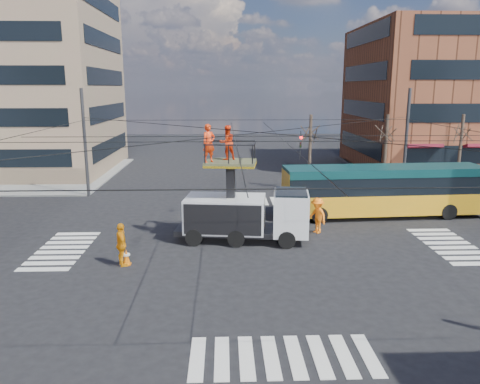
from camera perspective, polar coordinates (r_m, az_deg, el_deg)
name	(u,v)px	position (r m, az deg, el deg)	size (l,w,h in m)	color
ground	(259,248)	(24.23, 2.32, -6.78)	(120.00, 120.00, 0.00)	black
sidewalk_ne	(459,172)	(50.00, 25.14, 2.24)	(18.00, 18.00, 0.12)	slate
sidewalk_nw	(19,175)	(48.49, -25.35, 1.93)	(18.00, 18.00, 0.12)	slate
crosswalks	(259,247)	(24.23, 2.32, -6.76)	(22.40, 22.40, 0.02)	silver
building_tower	(5,11)	(51.41, -26.71, 19.14)	(18.06, 16.06, 30.00)	#94735E
building_ne	(461,98)	(52.46, 25.35, 10.31)	(20.06, 16.06, 14.00)	brown
overhead_network	(258,164)	(23.56, 2.16, 3.44)	(24.24, 24.24, 8.00)	#2D2D30
tree_a	(311,132)	(37.07, 8.60, 7.20)	(2.00, 2.00, 6.00)	#382B21
tree_b	(387,132)	(38.62, 17.45, 6.98)	(2.00, 2.00, 6.00)	#382B21
tree_c	(462,132)	(41.00, 25.44, 6.64)	(2.00, 2.00, 6.00)	#382B21
utility_truck	(245,203)	(24.82, 0.67, -1.38)	(7.23, 3.33, 6.25)	black
city_bus	(383,190)	(30.93, 17.08, 0.27)	(12.79, 3.34, 3.20)	orange
traffic_cone	(126,257)	(22.49, -13.68, -7.68)	(0.36, 0.36, 0.76)	#D56108
worker_ground	(122,245)	(22.19, -14.24, -6.25)	(1.19, 0.50, 2.04)	orange
flagger	(317,215)	(26.67, 9.40, -2.84)	(1.31, 0.75, 2.03)	orange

